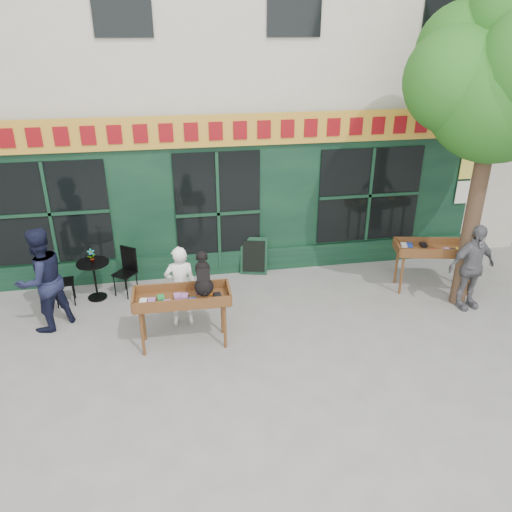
# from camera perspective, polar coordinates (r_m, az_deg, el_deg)

# --- Properties ---
(ground) EXTENTS (80.00, 80.00, 0.00)m
(ground) POSITION_cam_1_polar(r_m,az_deg,el_deg) (8.65, -2.34, -8.75)
(ground) COLOR slate
(ground) RESTS_ON ground
(building) EXTENTS (14.00, 7.26, 10.00)m
(building) POSITION_cam_1_polar(r_m,az_deg,el_deg) (13.17, -6.83, 25.44)
(building) COLOR beige
(building) RESTS_ON ground
(street_tree) EXTENTS (3.05, 2.90, 5.60)m
(street_tree) POSITION_cam_1_polar(r_m,az_deg,el_deg) (9.21, 26.15, 18.25)
(street_tree) COLOR #382619
(street_tree) RESTS_ON ground
(book_cart_center) EXTENTS (1.51, 0.64, 0.99)m
(book_cart_center) POSITION_cam_1_polar(r_m,az_deg,el_deg) (8.03, -8.44, -5.01)
(book_cart_center) COLOR brown
(book_cart_center) RESTS_ON ground
(dog) EXTENTS (0.35, 0.61, 0.60)m
(dog) POSITION_cam_1_polar(r_m,az_deg,el_deg) (7.78, -6.07, -2.00)
(dog) COLOR black
(dog) RESTS_ON book_cart_center
(woman) EXTENTS (0.54, 0.36, 1.47)m
(woman) POSITION_cam_1_polar(r_m,az_deg,el_deg) (8.65, -8.60, -3.42)
(woman) COLOR white
(woman) RESTS_ON ground
(book_cart_right) EXTENTS (1.60, 0.92, 0.99)m
(book_cart_right) POSITION_cam_1_polar(r_m,az_deg,el_deg) (10.25, 19.83, 0.52)
(book_cart_right) COLOR brown
(book_cart_right) RESTS_ON ground
(man_right) EXTENTS (1.00, 0.52, 1.63)m
(man_right) POSITION_cam_1_polar(r_m,az_deg,el_deg) (9.84, 23.40, -1.15)
(man_right) COLOR #5E5D63
(man_right) RESTS_ON ground
(bistro_table) EXTENTS (0.60, 0.60, 0.76)m
(bistro_table) POSITION_cam_1_polar(r_m,az_deg,el_deg) (9.91, -18.02, -1.84)
(bistro_table) COLOR black
(bistro_table) RESTS_ON ground
(bistro_chair_left) EXTENTS (0.41, 0.41, 0.95)m
(bistro_chair_left) POSITION_cam_1_polar(r_m,az_deg,el_deg) (9.92, -21.74, -2.30)
(bistro_chair_left) COLOR black
(bistro_chair_left) RESTS_ON ground
(bistro_chair_right) EXTENTS (0.51, 0.51, 0.95)m
(bistro_chair_right) POSITION_cam_1_polar(r_m,az_deg,el_deg) (9.94, -14.52, -1.21)
(bistro_chair_right) COLOR black
(bistro_chair_right) RESTS_ON ground
(potted_plant) EXTENTS (0.17, 0.14, 0.27)m
(potted_plant) POSITION_cam_1_polar(r_m,az_deg,el_deg) (9.76, -18.29, 0.03)
(potted_plant) COLOR gray
(potted_plant) RESTS_ON bistro_table
(man_left) EXTENTS (1.13, 1.12, 1.84)m
(man_left) POSITION_cam_1_polar(r_m,az_deg,el_deg) (9.09, -23.29, -2.52)
(man_left) COLOR black
(man_left) RESTS_ON ground
(chalkboard) EXTENTS (0.59, 0.32, 0.79)m
(chalkboard) POSITION_cam_1_polar(r_m,az_deg,el_deg) (10.45, -0.25, -0.01)
(chalkboard) COLOR black
(chalkboard) RESTS_ON ground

